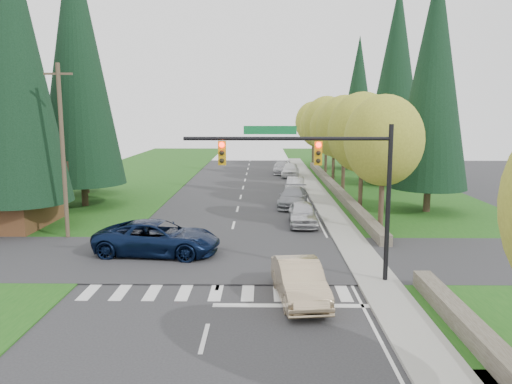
{
  "coord_description": "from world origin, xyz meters",
  "views": [
    {
      "loc": [
        1.88,
        -16.26,
        7.27
      ],
      "look_at": [
        1.52,
        11.73,
        2.8
      ],
      "focal_mm": 35.0,
      "sensor_mm": 36.0,
      "label": 1
    }
  ],
  "objects_px": {
    "parked_car_d": "(290,170)",
    "parked_car_a": "(303,214)",
    "parked_car_e": "(282,168)",
    "suv_navy": "(158,238)",
    "parked_car_b": "(293,197)",
    "parked_car_c": "(295,185)",
    "sedan_champagne": "(299,281)"
  },
  "relations": [
    {
      "from": "parked_car_d",
      "to": "parked_car_e",
      "type": "distance_m",
      "value": 2.99
    },
    {
      "from": "parked_car_d",
      "to": "parked_car_b",
      "type": "bearing_deg",
      "value": -86.83
    },
    {
      "from": "parked_car_b",
      "to": "parked_car_c",
      "type": "distance_m",
      "value": 7.03
    },
    {
      "from": "suv_navy",
      "to": "parked_car_d",
      "type": "height_order",
      "value": "suv_navy"
    },
    {
      "from": "suv_navy",
      "to": "parked_car_b",
      "type": "height_order",
      "value": "suv_navy"
    },
    {
      "from": "suv_navy",
      "to": "parked_car_b",
      "type": "bearing_deg",
      "value": -23.76
    },
    {
      "from": "parked_car_c",
      "to": "parked_car_d",
      "type": "xyz_separation_m",
      "value": [
        0.18,
        11.45,
        0.1
      ]
    },
    {
      "from": "parked_car_b",
      "to": "parked_car_d",
      "type": "bearing_deg",
      "value": 95.48
    },
    {
      "from": "sedan_champagne",
      "to": "suv_navy",
      "type": "height_order",
      "value": "suv_navy"
    },
    {
      "from": "parked_car_d",
      "to": "parked_car_a",
      "type": "bearing_deg",
      "value": -85.58
    },
    {
      "from": "parked_car_d",
      "to": "suv_navy",
      "type": "bearing_deg",
      "value": -99.41
    },
    {
      "from": "parked_car_a",
      "to": "parked_car_e",
      "type": "xyz_separation_m",
      "value": [
        -0.33,
        27.71,
        -0.06
      ]
    },
    {
      "from": "suv_navy",
      "to": "parked_car_e",
      "type": "distance_m",
      "value": 35.52
    },
    {
      "from": "parked_car_e",
      "to": "parked_car_a",
      "type": "bearing_deg",
      "value": -87.22
    },
    {
      "from": "parked_car_b",
      "to": "parked_car_d",
      "type": "relative_size",
      "value": 1.1
    },
    {
      "from": "parked_car_c",
      "to": "parked_car_e",
      "type": "relative_size",
      "value": 0.86
    },
    {
      "from": "parked_car_c",
      "to": "sedan_champagne",
      "type": "bearing_deg",
      "value": -85.89
    },
    {
      "from": "suv_navy",
      "to": "parked_car_c",
      "type": "height_order",
      "value": "suv_navy"
    },
    {
      "from": "parked_car_a",
      "to": "sedan_champagne",
      "type": "bearing_deg",
      "value": -94.24
    },
    {
      "from": "parked_car_e",
      "to": "parked_car_b",
      "type": "bearing_deg",
      "value": -87.72
    },
    {
      "from": "parked_car_d",
      "to": "parked_car_e",
      "type": "bearing_deg",
      "value": 112.66
    },
    {
      "from": "sedan_champagne",
      "to": "parked_car_b",
      "type": "height_order",
      "value": "sedan_champagne"
    },
    {
      "from": "suv_navy",
      "to": "parked_car_a",
      "type": "relative_size",
      "value": 1.42
    },
    {
      "from": "suv_navy",
      "to": "parked_car_d",
      "type": "bearing_deg",
      "value": -8.67
    },
    {
      "from": "sedan_champagne",
      "to": "parked_car_b",
      "type": "bearing_deg",
      "value": 80.51
    },
    {
      "from": "suv_navy",
      "to": "parked_car_a",
      "type": "height_order",
      "value": "suv_navy"
    },
    {
      "from": "parked_car_b",
      "to": "parked_car_e",
      "type": "relative_size",
      "value": 1.05
    },
    {
      "from": "parked_car_b",
      "to": "parked_car_e",
      "type": "bearing_deg",
      "value": 98.16
    },
    {
      "from": "parked_car_e",
      "to": "suv_navy",
      "type": "bearing_deg",
      "value": -100.41
    },
    {
      "from": "parked_car_c",
      "to": "parked_car_e",
      "type": "bearing_deg",
      "value": 100.21
    },
    {
      "from": "sedan_champagne",
      "to": "parked_car_c",
      "type": "distance_m",
      "value": 26.64
    },
    {
      "from": "parked_car_a",
      "to": "parked_car_b",
      "type": "height_order",
      "value": "parked_car_a"
    }
  ]
}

